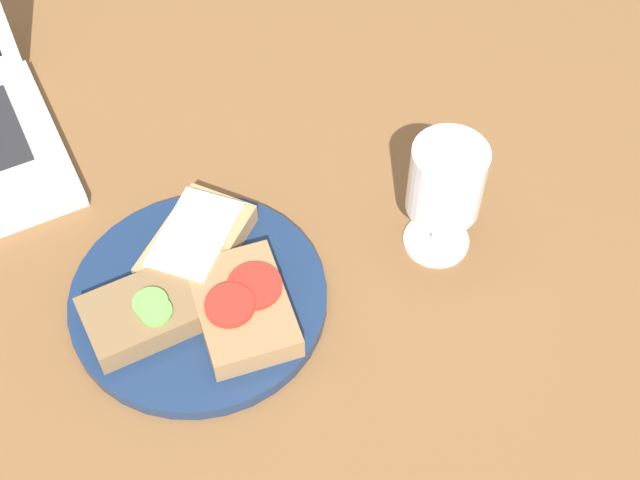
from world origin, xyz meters
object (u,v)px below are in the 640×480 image
Objects in this scene: plate at (197,299)px; sandwich_with_cucumber at (146,312)px; sandwich_with_cheese at (197,242)px; wine_glass at (446,185)px; sandwich_with_tomato at (243,307)px.

plate is 5.31cm from sandwich_with_cucumber.
sandwich_with_cheese is 1.02× the size of wine_glass.
sandwich_with_cucumber is at bearing 173.29° from wine_glass.
sandwich_with_tomato is at bearing -179.66° from wine_glass.
plate is 5.35cm from sandwich_with_tomato.
sandwich_with_cheese is (-0.91, 8.47, -0.06)cm from sandwich_with_tomato.
wine_glass reaches higher than sandwich_with_tomato.
sandwich_with_cucumber is at bearing -173.56° from plate.
sandwich_with_cheese reaches higher than plate.
sandwich_with_cheese is 23.45cm from wine_glass.
wine_glass is (20.23, 0.12, 5.68)cm from sandwich_with_tomato.
sandwich_with_cheese is at bearing 36.34° from sandwich_with_cucumber.
sandwich_with_cucumber is (-4.88, -0.55, 2.02)cm from plate.
sandwich_with_tomato reaches higher than sandwich_with_cheese.
plate is 2.23× the size of sandwich_with_cucumber.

